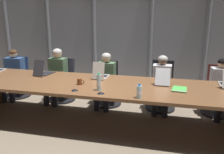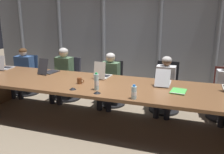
{
  "view_description": "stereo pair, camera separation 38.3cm",
  "coord_description": "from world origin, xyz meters",
  "px_view_note": "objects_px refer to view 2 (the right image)",
  "views": [
    {
      "loc": [
        1.22,
        -3.75,
        1.93
      ],
      "look_at": [
        0.29,
        0.12,
        0.85
      ],
      "focal_mm": 38.48,
      "sensor_mm": 36.0,
      "label": 1
    },
    {
      "loc": [
        1.59,
        -3.64,
        1.93
      ],
      "look_at": [
        0.29,
        0.12,
        0.85
      ],
      "focal_mm": 38.48,
      "sensor_mm": 36.0,
      "label": 2
    }
  ],
  "objects_px": {
    "office_chair_right_mid": "(165,93)",
    "water_bottle_primary": "(134,93)",
    "office_chair_left_end": "(27,79)",
    "conference_mic_right_side": "(73,88)",
    "person_left_mid": "(62,71)",
    "person_center": "(109,77)",
    "laptop_right_mid": "(163,81)",
    "office_chair_right_end": "(224,100)",
    "conference_mic_middle": "(97,92)",
    "laptop_left_end": "(4,66)",
    "laptop_left_mid": "(48,70)",
    "coffee_mug_near": "(80,81)",
    "water_bottle_secondary": "(96,82)",
    "office_chair_center": "(112,88)",
    "office_chair_left_mid": "(69,83)",
    "person_right_mid": "(165,82)",
    "spiral_notepad": "(178,91)",
    "person_left_end": "(22,69)",
    "laptop_center": "(103,75)"
  },
  "relations": [
    {
      "from": "laptop_center",
      "to": "laptop_right_mid",
      "type": "height_order",
      "value": "laptop_center"
    },
    {
      "from": "spiral_notepad",
      "to": "water_bottle_primary",
      "type": "bearing_deg",
      "value": -131.39
    },
    {
      "from": "spiral_notepad",
      "to": "person_left_end",
      "type": "bearing_deg",
      "value": 172.4
    },
    {
      "from": "person_left_end",
      "to": "coffee_mug_near",
      "type": "xyz_separation_m",
      "value": [
        1.99,
        -0.98,
        0.17
      ]
    },
    {
      "from": "office_chair_center",
      "to": "conference_mic_right_side",
      "type": "height_order",
      "value": "office_chair_center"
    },
    {
      "from": "laptop_center",
      "to": "person_left_mid",
      "type": "bearing_deg",
      "value": 69.39
    },
    {
      "from": "laptop_left_mid",
      "to": "conference_mic_right_side",
      "type": "distance_m",
      "value": 1.24
    },
    {
      "from": "conference_mic_right_side",
      "to": "office_chair_left_end",
      "type": "bearing_deg",
      "value": 144.51
    },
    {
      "from": "water_bottle_secondary",
      "to": "laptop_right_mid",
      "type": "bearing_deg",
      "value": 34.48
    },
    {
      "from": "water_bottle_primary",
      "to": "water_bottle_secondary",
      "type": "height_order",
      "value": "water_bottle_secondary"
    },
    {
      "from": "office_chair_right_mid",
      "to": "water_bottle_primary",
      "type": "relative_size",
      "value": 4.71
    },
    {
      "from": "laptop_center",
      "to": "conference_mic_right_side",
      "type": "distance_m",
      "value": 0.83
    },
    {
      "from": "laptop_left_mid",
      "to": "coffee_mug_near",
      "type": "height_order",
      "value": "laptop_left_mid"
    },
    {
      "from": "office_chair_right_mid",
      "to": "water_bottle_secondary",
      "type": "bearing_deg",
      "value": -31.24
    },
    {
      "from": "office_chair_right_mid",
      "to": "conference_mic_middle",
      "type": "xyz_separation_m",
      "value": [
        -0.85,
        -1.51,
        0.41
      ]
    },
    {
      "from": "coffee_mug_near",
      "to": "water_bottle_secondary",
      "type": "bearing_deg",
      "value": -28.7
    },
    {
      "from": "laptop_left_mid",
      "to": "conference_mic_middle",
      "type": "relative_size",
      "value": 4.04
    },
    {
      "from": "office_chair_left_end",
      "to": "conference_mic_right_side",
      "type": "distance_m",
      "value": 2.56
    },
    {
      "from": "office_chair_right_mid",
      "to": "person_right_mid",
      "type": "distance_m",
      "value": 0.32
    },
    {
      "from": "person_center",
      "to": "water_bottle_primary",
      "type": "height_order",
      "value": "person_center"
    },
    {
      "from": "office_chair_right_mid",
      "to": "person_center",
      "type": "relative_size",
      "value": 0.87
    },
    {
      "from": "conference_mic_middle",
      "to": "water_bottle_secondary",
      "type": "bearing_deg",
      "value": 115.12
    },
    {
      "from": "office_chair_left_end",
      "to": "person_left_mid",
      "type": "distance_m",
      "value": 1.15
    },
    {
      "from": "conference_mic_middle",
      "to": "conference_mic_right_side",
      "type": "height_order",
      "value": "same"
    },
    {
      "from": "office_chair_left_mid",
      "to": "spiral_notepad",
      "type": "height_order",
      "value": "office_chair_left_mid"
    },
    {
      "from": "office_chair_left_end",
      "to": "conference_mic_middle",
      "type": "xyz_separation_m",
      "value": [
        2.49,
        -1.51,
        0.43
      ]
    },
    {
      "from": "person_left_end",
      "to": "spiral_notepad",
      "type": "xyz_separation_m",
      "value": [
        3.61,
        -0.88,
        0.12
      ]
    },
    {
      "from": "spiral_notepad",
      "to": "office_chair_right_mid",
      "type": "bearing_deg",
      "value": 112.39
    },
    {
      "from": "laptop_left_end",
      "to": "water_bottle_primary",
      "type": "relative_size",
      "value": 2.04
    },
    {
      "from": "office_chair_left_end",
      "to": "office_chair_right_end",
      "type": "height_order",
      "value": "office_chair_right_end"
    },
    {
      "from": "office_chair_right_mid",
      "to": "conference_mic_middle",
      "type": "relative_size",
      "value": 8.85
    },
    {
      "from": "office_chair_right_mid",
      "to": "person_left_end",
      "type": "height_order",
      "value": "person_left_end"
    },
    {
      "from": "office_chair_right_mid",
      "to": "water_bottle_secondary",
      "type": "xyz_separation_m",
      "value": [
        -0.92,
        -1.36,
        0.52
      ]
    },
    {
      "from": "office_chair_center",
      "to": "office_chair_right_mid",
      "type": "xyz_separation_m",
      "value": [
        1.14,
        0.01,
        0.02
      ]
    },
    {
      "from": "person_center",
      "to": "coffee_mug_near",
      "type": "xyz_separation_m",
      "value": [
        -0.18,
        -0.98,
        0.17
      ]
    },
    {
      "from": "person_left_mid",
      "to": "conference_mic_middle",
      "type": "xyz_separation_m",
      "value": [
        1.39,
        -1.35,
        0.1
      ]
    },
    {
      "from": "laptop_right_mid",
      "to": "office_chair_right_end",
      "type": "xyz_separation_m",
      "value": [
        1.06,
        0.71,
        -0.46
      ]
    },
    {
      "from": "water_bottle_primary",
      "to": "spiral_notepad",
      "type": "relative_size",
      "value": 0.63
    },
    {
      "from": "laptop_right_mid",
      "to": "conference_mic_middle",
      "type": "height_order",
      "value": "laptop_right_mid"
    },
    {
      "from": "water_bottle_secondary",
      "to": "laptop_center",
      "type": "bearing_deg",
      "value": 103.76
    },
    {
      "from": "office_chair_center",
      "to": "water_bottle_primary",
      "type": "relative_size",
      "value": 4.4
    },
    {
      "from": "office_chair_right_end",
      "to": "person_left_mid",
      "type": "bearing_deg",
      "value": -84.28
    },
    {
      "from": "person_left_mid",
      "to": "office_chair_left_mid",
      "type": "bearing_deg",
      "value": 164.85
    },
    {
      "from": "office_chair_right_mid",
      "to": "person_center",
      "type": "bearing_deg",
      "value": -79.09
    },
    {
      "from": "laptop_right_mid",
      "to": "water_bottle_primary",
      "type": "bearing_deg",
      "value": 159.43
    },
    {
      "from": "laptop_left_end",
      "to": "laptop_left_mid",
      "type": "xyz_separation_m",
      "value": [
        1.1,
        0.0,
        0.0
      ]
    },
    {
      "from": "person_left_mid",
      "to": "person_center",
      "type": "relative_size",
      "value": 1.05
    },
    {
      "from": "person_left_mid",
      "to": "person_center",
      "type": "height_order",
      "value": "person_left_mid"
    },
    {
      "from": "person_center",
      "to": "conference_mic_right_side",
      "type": "bearing_deg",
      "value": -4.92
    },
    {
      "from": "conference_mic_right_side",
      "to": "laptop_center",
      "type": "bearing_deg",
      "value": 76.59
    }
  ]
}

